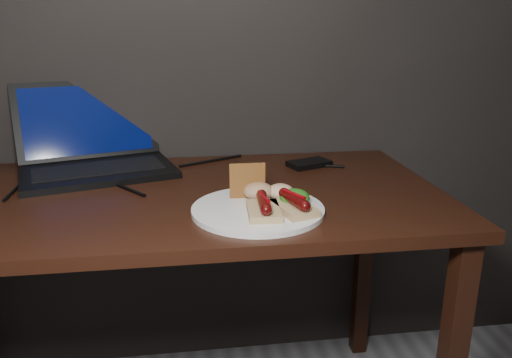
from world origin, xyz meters
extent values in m
cube|color=black|center=(0.00, 1.38, 0.73)|extent=(1.40, 0.70, 0.03)
cube|color=black|center=(0.65, 1.68, 0.36)|extent=(0.05, 0.05, 0.72)
cube|color=black|center=(-0.20, 1.56, 0.76)|extent=(0.47, 0.37, 0.02)
cube|color=black|center=(-0.20, 1.56, 0.77)|extent=(0.38, 0.24, 0.00)
cube|color=black|center=(-0.25, 1.73, 0.88)|extent=(0.42, 0.21, 0.23)
cube|color=#060A44|center=(-0.25, 1.73, 0.88)|extent=(0.38, 0.18, 0.20)
cube|color=black|center=(0.41, 1.57, 0.76)|extent=(0.14, 0.11, 0.02)
cylinder|color=black|center=(-0.11, 1.42, 0.75)|extent=(0.12, 0.15, 0.01)
cylinder|color=black|center=(0.12, 1.66, 0.75)|extent=(0.20, 0.11, 0.01)
cylinder|color=black|center=(0.45, 1.56, 0.75)|extent=(0.14, 0.05, 0.01)
cylinder|color=black|center=(-0.39, 1.46, 0.75)|extent=(0.01, 0.20, 0.01)
cylinder|color=white|center=(0.21, 1.21, 0.76)|extent=(0.31, 0.31, 0.01)
cube|color=tan|center=(0.21, 1.17, 0.77)|extent=(0.08, 0.12, 0.02)
cylinder|color=#550805|center=(0.21, 1.17, 0.79)|extent=(0.03, 0.10, 0.02)
sphere|color=#550805|center=(0.21, 1.12, 0.79)|extent=(0.03, 0.02, 0.02)
sphere|color=#550805|center=(0.22, 1.21, 0.79)|extent=(0.03, 0.02, 0.02)
cylinder|color=maroon|center=(0.21, 1.17, 0.80)|extent=(0.02, 0.07, 0.01)
cube|color=tan|center=(0.28, 1.17, 0.77)|extent=(0.10, 0.13, 0.02)
cylinder|color=#550805|center=(0.28, 1.17, 0.79)|extent=(0.05, 0.10, 0.02)
sphere|color=#550805|center=(0.30, 1.13, 0.79)|extent=(0.03, 0.02, 0.02)
sphere|color=#550805|center=(0.27, 1.22, 0.79)|extent=(0.03, 0.02, 0.02)
cylinder|color=maroon|center=(0.28, 1.17, 0.80)|extent=(0.04, 0.07, 0.01)
cube|color=#A4652D|center=(0.19, 1.28, 0.80)|extent=(0.09, 0.01, 0.08)
ellipsoid|color=#165110|center=(0.29, 1.21, 0.78)|extent=(0.07, 0.07, 0.04)
ellipsoid|color=maroon|center=(0.22, 1.27, 0.78)|extent=(0.07, 0.07, 0.04)
ellipsoid|color=beige|center=(0.27, 1.26, 0.78)|extent=(0.06, 0.06, 0.04)
camera|label=1|loc=(0.05, 0.16, 1.16)|focal=35.00mm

